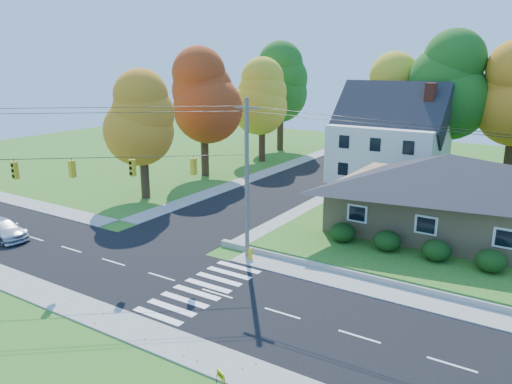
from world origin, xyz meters
TOP-DOWN VIEW (x-y plane):
  - ground at (0.00, 0.00)m, footprint 120.00×120.00m
  - road_main at (0.00, 0.00)m, footprint 90.00×8.00m
  - road_cross at (-8.00, 26.00)m, footprint 8.00×44.00m
  - sidewalk_north at (0.00, 5.00)m, footprint 90.00×2.00m
  - sidewalk_south at (0.00, -5.00)m, footprint 90.00×2.00m
  - ranch_house at (8.00, 16.00)m, footprint 14.60×10.60m
  - colonial_house at (0.04, 28.00)m, footprint 10.40×8.40m
  - hedge_row at (7.50, 9.80)m, footprint 10.70×1.70m
  - traffic_infrastructure at (-0.15, 1.35)m, footprint 38.10×10.66m
  - tree_lot_0 at (-2.00, 34.00)m, footprint 6.72×6.72m
  - tree_lot_1 at (4.00, 33.00)m, footprint 7.84×7.84m
  - tree_west_0 at (-17.00, 12.00)m, footprint 6.16×6.16m
  - tree_west_1 at (-18.00, 22.00)m, footprint 7.28×7.28m
  - tree_west_2 at (-17.00, 32.00)m, footprint 6.72×6.72m
  - tree_west_3 at (-19.00, 40.00)m, footprint 7.84×7.84m
  - silver_sedan at (-17.79, -1.19)m, footprint 4.69×2.07m
  - white_car at (-8.09, 33.75)m, footprint 3.35×5.14m
  - fire_hydrant at (-1.07, 4.93)m, footprint 0.46×0.36m
  - yard_sign at (4.79, -6.19)m, footprint 0.50×0.24m

SIDE VIEW (x-z plane):
  - ground at x=0.00m, z-range 0.00..0.00m
  - road_main at x=0.00m, z-range 0.00..0.02m
  - road_cross at x=-8.00m, z-range 0.00..0.02m
  - sidewalk_north at x=0.00m, z-range 0.00..0.08m
  - sidewalk_south at x=0.00m, z-range 0.00..0.08m
  - fire_hydrant at x=-1.07m, z-range -0.02..0.79m
  - yard_sign at x=4.79m, z-range 0.14..0.80m
  - silver_sedan at x=-17.79m, z-range 0.02..1.36m
  - white_car at x=-8.09m, z-range 0.02..1.62m
  - hedge_row at x=7.50m, z-range 0.50..1.77m
  - ranch_house at x=8.00m, z-range 0.57..5.97m
  - colonial_house at x=0.04m, z-range -0.22..9.38m
  - traffic_infrastructure at x=-0.15m, z-range 0.15..10.15m
  - tree_west_0 at x=-17.00m, z-range 1.42..12.89m
  - tree_west_2 at x=-17.00m, z-range 1.55..14.06m
  - tree_lot_0 at x=-2.00m, z-range 2.05..14.56m
  - tree_west_1 at x=-18.00m, z-range 1.68..15.24m
  - tree_west_3 at x=-19.00m, z-range 1.81..16.41m
  - tree_lot_1 at x=4.00m, z-range 2.31..16.91m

